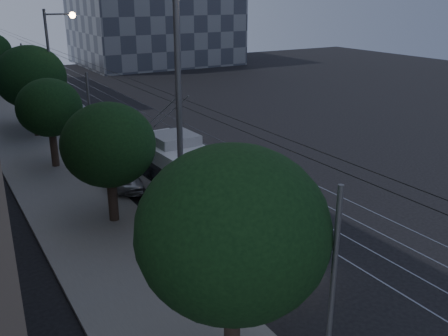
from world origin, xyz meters
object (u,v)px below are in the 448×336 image
pickup_silver (126,167)px  car_white_b (74,112)px  car_white_d (43,98)px  car_white_a (95,143)px  streetlamp_near (190,105)px  streetlamp_far (55,61)px  trolleybus (200,187)px  car_white_c (52,112)px

pickup_silver → car_white_b: (1.29, 15.88, -0.10)m
car_white_d → car_white_a: bearing=-101.9°
car_white_a → car_white_b: size_ratio=0.68×
car_white_b → streetlamp_near: bearing=-109.8°
streetlamp_far → streetlamp_near: bearing=-91.5°
pickup_silver → car_white_a: 6.37m
trolleybus → car_white_b: (0.11, 22.56, -0.86)m
car_white_c → streetlamp_near: (-1.07, -28.00, 5.86)m
streetlamp_near → car_white_b: bearing=84.4°
car_white_b → streetlamp_far: bearing=-129.1°
car_white_b → pickup_silver: bearing=-108.9°
streetlamp_near → streetlamp_far: streetlamp_near is taller
car_white_d → car_white_b: bearing=-94.0°
car_white_a → car_white_d: 16.91m
trolleybus → streetlamp_near: size_ratio=1.10×
car_white_d → trolleybus: bearing=-99.6°
trolleybus → pickup_silver: 6.83m
pickup_silver → car_white_b: size_ratio=1.18×
car_white_b → trolleybus: bearing=-104.5°
trolleybus → streetlamp_far: bearing=94.2°
trolleybus → car_white_b: 22.58m
car_white_b → car_white_c: size_ratio=1.39×
streetlamp_near → pickup_silver: bearing=83.1°
pickup_silver → streetlamp_far: streetlamp_far is taller
pickup_silver → car_white_b: pickup_silver is taller
car_white_a → car_white_b: car_white_b is taller
car_white_a → streetlamp_far: (-0.88, 5.18, 4.92)m
pickup_silver → car_white_c: bearing=90.7°
pickup_silver → car_white_d: pickup_silver is taller
car_white_d → streetlamp_near: streetlamp_near is taller
streetlamp_near → car_white_c: bearing=87.8°
trolleybus → streetlamp_far: 18.74m
car_white_a → streetlamp_far: streetlamp_far is taller
trolleybus → car_white_a: size_ratio=3.27×
streetlamp_near → streetlamp_far: 22.29m
trolleybus → pickup_silver: (-1.18, 6.69, -0.76)m
streetlamp_far → car_white_d: bearing=84.7°
car_white_c → trolleybus: bearing=-94.3°
car_white_d → streetlamp_near: 34.52m
pickup_silver → car_white_c: (-0.22, 17.28, -0.24)m
streetlamp_far → trolleybus: bearing=-84.1°
car_white_b → streetlamp_far: streetlamp_far is taller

